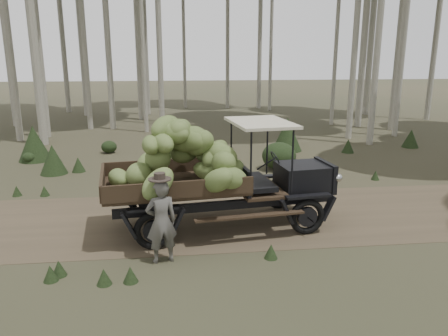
{
  "coord_description": "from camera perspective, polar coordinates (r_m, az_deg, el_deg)",
  "views": [
    {
      "loc": [
        -0.97,
        -10.03,
        3.89
      ],
      "look_at": [
        0.14,
        -0.56,
        1.41
      ],
      "focal_mm": 35.0,
      "sensor_mm": 36.0,
      "label": 1
    }
  ],
  "objects": [
    {
      "name": "banana_truck",
      "position": [
        9.66,
        -2.65,
        0.69
      ],
      "size": [
        5.52,
        2.92,
        2.7
      ],
      "rotation": [
        0.0,
        0.0,
        0.12
      ],
      "color": "black",
      "rests_on": "ground"
    },
    {
      "name": "dirt_track",
      "position": [
        10.8,
        -1.1,
        -6.53
      ],
      "size": [
        70.0,
        4.0,
        0.01
      ],
      "primitive_type": "cube",
      "color": "brown",
      "rests_on": "ground"
    },
    {
      "name": "undergrowth",
      "position": [
        10.09,
        -9.67,
        -5.09
      ],
      "size": [
        22.01,
        20.01,
        1.38
      ],
      "color": "#233319",
      "rests_on": "ground"
    },
    {
      "name": "ground",
      "position": [
        10.8,
        -1.1,
        -6.55
      ],
      "size": [
        120.0,
        120.0,
        0.0
      ],
      "primitive_type": "plane",
      "color": "#473D2B",
      "rests_on": "ground"
    },
    {
      "name": "farmer",
      "position": [
        8.42,
        -8.19,
        -6.82
      ],
      "size": [
        0.68,
        0.53,
        1.78
      ],
      "rotation": [
        0.0,
        0.0,
        3.39
      ],
      "color": "#54514D",
      "rests_on": "ground"
    }
  ]
}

